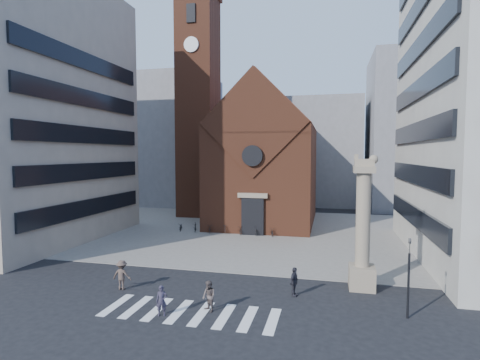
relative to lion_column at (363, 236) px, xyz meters
name	(u,v)px	position (x,y,z in m)	size (l,w,h in m)	color
ground	(199,292)	(-10.01, -3.00, -3.46)	(120.00, 120.00, 0.00)	black
piazza	(256,231)	(-10.01, 16.00, -3.43)	(46.00, 30.00, 0.05)	gray
zebra_crossing	(190,312)	(-9.46, -6.00, -3.45)	(10.20, 3.20, 0.01)	white
church	(266,160)	(-10.01, 22.04, 4.53)	(12.00, 16.65, 18.00)	brown
campanile	(198,103)	(-20.01, 25.00, 12.28)	(5.50, 5.50, 31.20)	brown
building_left	(8,111)	(-34.01, 7.00, 9.54)	(18.00, 20.00, 26.00)	tan
bg_block_left	(168,141)	(-30.01, 37.00, 7.54)	(16.00, 14.00, 22.00)	gray
bg_block_mid	(319,152)	(-4.01, 42.00, 5.54)	(14.00, 12.00, 18.00)	gray
bg_block_right	(423,133)	(11.99, 39.00, 8.54)	(16.00, 14.00, 24.00)	gray
lion_column	(363,236)	(0.00, 0.00, 0.00)	(1.63, 1.60, 8.68)	gray
traffic_light	(409,276)	(1.99, -4.00, -1.17)	(0.13, 0.16, 4.30)	black
pedestrian_0	(162,301)	(-10.81, -6.71, -2.64)	(0.60, 0.39, 1.64)	#2F2A3A
pedestrian_1	(209,296)	(-8.50, -5.63, -2.60)	(0.83, 0.65, 1.71)	#554844
pedestrian_2	(294,282)	(-4.14, -2.24, -2.57)	(1.04, 0.43, 1.77)	#26252D
pedestrian_3	(122,275)	(-15.00, -3.68, -2.51)	(1.22, 0.70, 1.89)	#4F3E35
scooter_0	(181,227)	(-18.29, 14.07, -2.96)	(0.59, 1.70, 0.89)	black
scooter_1	(195,227)	(-16.57, 14.07, -2.91)	(0.47, 1.65, 0.99)	black
scooter_2	(210,228)	(-14.86, 14.07, -2.96)	(0.59, 1.70, 0.89)	black
scooter_3	(225,229)	(-13.15, 14.07, -2.91)	(0.47, 1.65, 0.99)	black
scooter_4	(240,230)	(-11.43, 14.07, -2.96)	(0.59, 1.70, 0.89)	black
scooter_5	(256,230)	(-9.72, 14.07, -2.91)	(0.47, 1.65, 0.99)	black
scooter_6	(272,231)	(-8.01, 14.07, -2.96)	(0.59, 1.70, 0.89)	black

